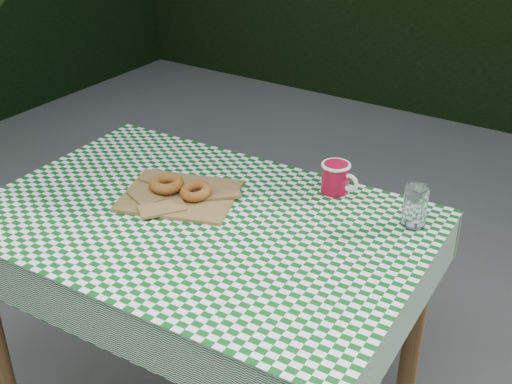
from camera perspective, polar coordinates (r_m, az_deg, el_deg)
table at (r=2.00m, az=-4.49°, el=-11.68°), size 1.22×0.84×0.75m
tablecloth at (r=1.78m, az=-4.94°, el=-2.37°), size 1.24×0.86×0.01m
paper_bag at (r=1.88m, az=-6.67°, el=-0.24°), size 0.38×0.34×0.02m
bagel_front at (r=1.90m, az=-7.83°, el=0.74°), size 0.12×0.12×0.03m
bagel_back at (r=1.85m, az=-5.31°, el=0.09°), size 0.12×0.12×0.03m
coffee_mug at (r=1.90m, az=6.95°, el=1.25°), size 0.18×0.18×0.09m
drinking_glass at (r=1.76m, az=13.75°, el=-1.25°), size 0.07×0.07×0.12m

